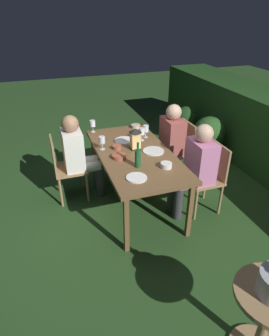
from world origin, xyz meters
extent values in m
plane|color=#26471E|center=(0.00, 0.00, 0.00)|extent=(16.00, 16.00, 0.00)
cube|color=brown|center=(0.00, 0.00, 0.72)|extent=(1.75, 0.86, 0.04)
cube|color=brown|center=(-0.80, -0.36, 0.35)|extent=(0.05, 0.05, 0.69)
cube|color=brown|center=(0.80, -0.36, 0.35)|extent=(0.05, 0.05, 0.69)
cube|color=brown|center=(-0.80, 0.36, 0.35)|extent=(0.05, 0.05, 0.69)
cube|color=brown|center=(0.80, 0.36, 0.35)|extent=(0.05, 0.05, 0.69)
cube|color=#9E7A51|center=(-0.39, -0.75, 0.43)|extent=(0.42, 0.40, 0.03)
cube|color=#9E7A51|center=(-0.39, -0.94, 0.66)|extent=(0.40, 0.02, 0.42)
cylinder|color=#9E7A51|center=(-0.57, -0.58, 0.21)|extent=(0.03, 0.03, 0.42)
cylinder|color=#9E7A51|center=(-0.21, -0.58, 0.21)|extent=(0.03, 0.03, 0.42)
cylinder|color=#9E7A51|center=(-0.57, -0.92, 0.21)|extent=(0.03, 0.03, 0.42)
cylinder|color=#9E7A51|center=(-0.21, -0.92, 0.21)|extent=(0.03, 0.03, 0.42)
cube|color=white|center=(-0.39, -0.69, 0.70)|extent=(0.38, 0.24, 0.50)
sphere|color=#997051|center=(-0.39, -0.69, 1.04)|extent=(0.21, 0.21, 0.21)
cylinder|color=white|center=(-0.48, -0.55, 0.46)|extent=(0.13, 0.36, 0.13)
cylinder|color=white|center=(-0.30, -0.55, 0.46)|extent=(0.13, 0.36, 0.13)
cylinder|color=#333338|center=(-0.48, -0.39, 0.23)|extent=(0.11, 0.11, 0.45)
cylinder|color=#333338|center=(-0.30, -0.39, 0.23)|extent=(0.11, 0.11, 0.45)
cube|color=#9E7A51|center=(0.39, 0.75, 0.43)|extent=(0.42, 0.40, 0.03)
cube|color=#9E7A51|center=(0.39, 0.94, 0.66)|extent=(0.40, 0.03, 0.42)
cylinder|color=#9E7A51|center=(0.57, 0.58, 0.21)|extent=(0.03, 0.03, 0.42)
cylinder|color=#9E7A51|center=(0.21, 0.58, 0.21)|extent=(0.03, 0.03, 0.42)
cylinder|color=#9E7A51|center=(0.57, 0.92, 0.21)|extent=(0.03, 0.03, 0.42)
cylinder|color=#9E7A51|center=(0.21, 0.92, 0.21)|extent=(0.03, 0.03, 0.42)
cube|color=#C675A3|center=(0.39, 0.69, 0.70)|extent=(0.38, 0.24, 0.50)
sphere|color=#D1A889|center=(0.39, 0.69, 1.04)|extent=(0.21, 0.21, 0.21)
cylinder|color=#C675A3|center=(0.48, 0.55, 0.46)|extent=(0.13, 0.36, 0.13)
cylinder|color=#C675A3|center=(0.30, 0.55, 0.46)|extent=(0.13, 0.36, 0.13)
cylinder|color=#333338|center=(0.48, 0.39, 0.23)|extent=(0.11, 0.11, 0.45)
cylinder|color=#333338|center=(0.30, 0.39, 0.23)|extent=(0.11, 0.11, 0.45)
cube|color=#9E7A51|center=(-0.39, 0.75, 0.43)|extent=(0.42, 0.40, 0.03)
cube|color=#9E7A51|center=(-0.39, 0.94, 0.66)|extent=(0.40, 0.03, 0.42)
cylinder|color=#9E7A51|center=(-0.21, 0.58, 0.21)|extent=(0.03, 0.03, 0.42)
cylinder|color=#9E7A51|center=(-0.57, 0.58, 0.21)|extent=(0.03, 0.03, 0.42)
cylinder|color=#9E7A51|center=(-0.21, 0.92, 0.21)|extent=(0.03, 0.03, 0.42)
cylinder|color=#9E7A51|center=(-0.57, 0.92, 0.21)|extent=(0.03, 0.03, 0.42)
cube|color=#9E4C47|center=(-0.39, 0.69, 0.70)|extent=(0.38, 0.24, 0.50)
sphere|color=#D1A889|center=(-0.39, 0.69, 1.04)|extent=(0.21, 0.21, 0.21)
cylinder|color=#9E4C47|center=(-0.30, 0.55, 0.46)|extent=(0.13, 0.36, 0.13)
cylinder|color=#9E4C47|center=(-0.48, 0.55, 0.46)|extent=(0.13, 0.36, 0.13)
cylinder|color=#333338|center=(-0.30, 0.39, 0.23)|extent=(0.11, 0.11, 0.45)
cylinder|color=#333338|center=(-0.48, 0.39, 0.23)|extent=(0.11, 0.11, 0.45)
cube|color=black|center=(-0.09, 0.04, 0.75)|extent=(0.12, 0.12, 0.01)
cube|color=#F9D17A|center=(-0.09, 0.04, 0.85)|extent=(0.11, 0.11, 0.20)
cone|color=black|center=(-0.09, 0.04, 0.98)|extent=(0.15, 0.15, 0.05)
cylinder|color=#195128|center=(0.36, -0.08, 0.84)|extent=(0.07, 0.07, 0.20)
cylinder|color=#195128|center=(0.36, -0.08, 0.98)|extent=(0.03, 0.03, 0.09)
cylinder|color=silver|center=(-0.20, -0.35, 0.74)|extent=(0.06, 0.06, 0.00)
cylinder|color=silver|center=(-0.20, -0.35, 0.78)|extent=(0.01, 0.01, 0.08)
cylinder|color=silver|center=(-0.20, -0.35, 0.87)|extent=(0.08, 0.08, 0.08)
cylinder|color=maroon|center=(-0.20, -0.35, 0.84)|extent=(0.07, 0.07, 0.03)
cylinder|color=silver|center=(-0.80, -0.34, 0.74)|extent=(0.06, 0.06, 0.00)
cylinder|color=silver|center=(-0.80, -0.34, 0.78)|extent=(0.01, 0.01, 0.08)
cylinder|color=silver|center=(-0.80, -0.34, 0.87)|extent=(0.08, 0.08, 0.08)
cylinder|color=maroon|center=(-0.80, -0.34, 0.84)|extent=(0.07, 0.07, 0.03)
cylinder|color=silver|center=(-0.30, 0.20, 0.74)|extent=(0.06, 0.06, 0.00)
cylinder|color=silver|center=(-0.30, 0.20, 0.78)|extent=(0.01, 0.01, 0.08)
cylinder|color=silver|center=(-0.30, 0.20, 0.87)|extent=(0.08, 0.08, 0.08)
cylinder|color=maroon|center=(-0.30, 0.20, 0.84)|extent=(0.07, 0.07, 0.03)
cylinder|color=silver|center=(-0.38, 0.29, 0.74)|extent=(0.06, 0.06, 0.00)
cylinder|color=silver|center=(-0.38, 0.29, 0.78)|extent=(0.01, 0.01, 0.08)
cylinder|color=silver|center=(-0.38, 0.29, 0.87)|extent=(0.08, 0.08, 0.08)
cylinder|color=maroon|center=(-0.38, 0.29, 0.84)|extent=(0.07, 0.07, 0.03)
cylinder|color=white|center=(-0.36, -0.02, 0.75)|extent=(0.25, 0.25, 0.01)
cylinder|color=silver|center=(0.06, 0.22, 0.75)|extent=(0.26, 0.26, 0.01)
cylinder|color=white|center=(0.59, -0.18, 0.75)|extent=(0.22, 0.22, 0.01)
cylinder|color=#9E5138|center=(-0.16, -0.18, 0.76)|extent=(0.11, 0.11, 0.04)
cylinder|color=#424C1E|center=(-0.16, -0.18, 0.77)|extent=(0.10, 0.10, 0.01)
cylinder|color=#9E5138|center=(0.09, -0.22, 0.76)|extent=(0.17, 0.17, 0.04)
cylinder|color=tan|center=(0.09, -0.22, 0.77)|extent=(0.14, 0.14, 0.01)
cylinder|color=silver|center=(0.47, 0.21, 0.77)|extent=(0.13, 0.13, 0.06)
cylinder|color=#477533|center=(0.47, 0.21, 0.78)|extent=(0.11, 0.11, 0.02)
cylinder|color=#BCAD8E|center=(-0.76, 0.28, 0.76)|extent=(0.13, 0.13, 0.05)
cylinder|color=beige|center=(-0.76, 0.28, 0.77)|extent=(0.11, 0.11, 0.01)
cylinder|color=#9E7A51|center=(2.11, 0.25, 0.31)|extent=(0.07, 0.07, 0.62)
cylinder|color=brown|center=(-1.64, 1.57, 0.13)|extent=(0.26, 0.26, 0.25)
sphere|color=#193816|center=(-1.64, 1.57, 0.44)|extent=(0.44, 0.44, 0.44)
cylinder|color=brown|center=(-0.77, 1.54, 0.14)|extent=(0.32, 0.32, 0.27)
sphere|color=#234C1E|center=(-0.77, 1.54, 0.49)|extent=(0.52, 0.52, 0.52)
camera|label=1|loc=(3.00, -1.02, 2.29)|focal=31.06mm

